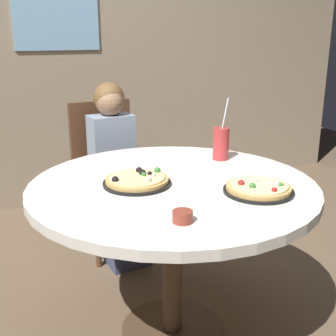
{
  "coord_description": "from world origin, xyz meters",
  "views": [
    {
      "loc": [
        -0.73,
        -1.58,
        1.36
      ],
      "look_at": [
        0.0,
        0.05,
        0.8
      ],
      "focal_mm": 46.25,
      "sensor_mm": 36.0,
      "label": 1
    }
  ],
  "objects_px": {
    "chair_wooden": "(107,168)",
    "pizza_veggie": "(137,181)",
    "diner_child": "(118,183)",
    "soda_cup": "(221,144)",
    "sauce_bowl": "(183,217)",
    "dining_table": "(173,204)",
    "pizza_cheese": "(259,188)"
  },
  "relations": [
    {
      "from": "chair_wooden",
      "to": "pizza_cheese",
      "type": "bearing_deg",
      "value": -77.87
    },
    {
      "from": "dining_table",
      "to": "soda_cup",
      "type": "bearing_deg",
      "value": 31.42
    },
    {
      "from": "diner_child",
      "to": "soda_cup",
      "type": "distance_m",
      "value": 0.78
    },
    {
      "from": "pizza_veggie",
      "to": "soda_cup",
      "type": "relative_size",
      "value": 0.94
    },
    {
      "from": "chair_wooden",
      "to": "soda_cup",
      "type": "height_order",
      "value": "soda_cup"
    },
    {
      "from": "pizza_cheese",
      "to": "soda_cup",
      "type": "relative_size",
      "value": 0.92
    },
    {
      "from": "pizza_cheese",
      "to": "soda_cup",
      "type": "xyz_separation_m",
      "value": [
        0.11,
        0.47,
        0.06
      ]
    },
    {
      "from": "chair_wooden",
      "to": "soda_cup",
      "type": "distance_m",
      "value": 0.91
    },
    {
      "from": "diner_child",
      "to": "pizza_veggie",
      "type": "height_order",
      "value": "diner_child"
    },
    {
      "from": "chair_wooden",
      "to": "pizza_cheese",
      "type": "xyz_separation_m",
      "value": [
        0.27,
        -1.25,
        0.24
      ]
    },
    {
      "from": "pizza_veggie",
      "to": "sauce_bowl",
      "type": "bearing_deg",
      "value": -88.91
    },
    {
      "from": "soda_cup",
      "to": "sauce_bowl",
      "type": "xyz_separation_m",
      "value": [
        -0.51,
        -0.6,
        -0.06
      ]
    },
    {
      "from": "chair_wooden",
      "to": "dining_table",
      "type": "bearing_deg",
      "value": -89.64
    },
    {
      "from": "chair_wooden",
      "to": "soda_cup",
      "type": "relative_size",
      "value": 3.1
    },
    {
      "from": "sauce_bowl",
      "to": "chair_wooden",
      "type": "bearing_deg",
      "value": 84.52
    },
    {
      "from": "chair_wooden",
      "to": "pizza_veggie",
      "type": "bearing_deg",
      "value": -98.3
    },
    {
      "from": "diner_child",
      "to": "soda_cup",
      "type": "height_order",
      "value": "diner_child"
    },
    {
      "from": "dining_table",
      "to": "pizza_cheese",
      "type": "distance_m",
      "value": 0.38
    },
    {
      "from": "diner_child",
      "to": "soda_cup",
      "type": "xyz_separation_m",
      "value": [
        0.36,
        -0.59,
        0.35
      ]
    },
    {
      "from": "chair_wooden",
      "to": "diner_child",
      "type": "bearing_deg",
      "value": -86.37
    },
    {
      "from": "diner_child",
      "to": "sauce_bowl",
      "type": "height_order",
      "value": "diner_child"
    },
    {
      "from": "chair_wooden",
      "to": "pizza_veggie",
      "type": "distance_m",
      "value": 1.0
    },
    {
      "from": "dining_table",
      "to": "soda_cup",
      "type": "relative_size",
      "value": 3.99
    },
    {
      "from": "diner_child",
      "to": "pizza_cheese",
      "type": "bearing_deg",
      "value": -76.46
    },
    {
      "from": "soda_cup",
      "to": "sauce_bowl",
      "type": "relative_size",
      "value": 4.38
    },
    {
      "from": "pizza_cheese",
      "to": "sauce_bowl",
      "type": "height_order",
      "value": "pizza_cheese"
    },
    {
      "from": "pizza_veggie",
      "to": "sauce_bowl",
      "type": "xyz_separation_m",
      "value": [
        0.01,
        -0.42,
        0.0
      ]
    },
    {
      "from": "dining_table",
      "to": "chair_wooden",
      "type": "distance_m",
      "value": 1.01
    },
    {
      "from": "dining_table",
      "to": "sauce_bowl",
      "type": "height_order",
      "value": "sauce_bowl"
    },
    {
      "from": "pizza_veggie",
      "to": "sauce_bowl",
      "type": "distance_m",
      "value": 0.42
    },
    {
      "from": "sauce_bowl",
      "to": "dining_table",
      "type": "bearing_deg",
      "value": 69.97
    },
    {
      "from": "dining_table",
      "to": "soda_cup",
      "type": "xyz_separation_m",
      "value": [
        0.37,
        0.22,
        0.18
      ]
    }
  ]
}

